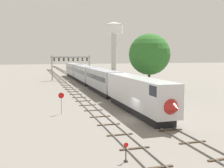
{
  "coord_description": "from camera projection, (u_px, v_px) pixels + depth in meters",
  "views": [
    {
      "loc": [
        -11.38,
        -30.13,
        7.79
      ],
      "look_at": [
        1.0,
        12.0,
        3.0
      ],
      "focal_mm": 42.96,
      "sensor_mm": 36.0,
      "label": 1
    }
  ],
  "objects": [
    {
      "name": "stop_sign",
      "position": [
        61.0,
        100.0,
        35.08
      ],
      "size": [
        0.76,
        0.08,
        2.88
      ],
      "color": "gray",
      "rests_on": "ground"
    },
    {
      "name": "switch_stand",
      "position": [
        126.0,
        155.0,
        19.51
      ],
      "size": [
        0.36,
        0.24,
        1.46
      ],
      "color": "black",
      "rests_on": "ground"
    },
    {
      "name": "ground_plane",
      "position": [
        132.0,
        119.0,
        32.77
      ],
      "size": [
        400.0,
        400.0,
        0.0
      ],
      "primitive_type": "plane",
      "color": "gray"
    },
    {
      "name": "trackside_tree_left",
      "position": [
        149.0,
        54.0,
        57.12
      ],
      "size": [
        8.83,
        8.83,
        12.32
      ],
      "color": "brown",
      "rests_on": "ground"
    },
    {
      "name": "track_near",
      "position": [
        65.0,
        85.0,
        69.93
      ],
      "size": [
        2.6,
        160.0,
        0.16
      ],
      "color": "slate",
      "rests_on": "ground"
    },
    {
      "name": "passenger_train",
      "position": [
        91.0,
        76.0,
        64.76
      ],
      "size": [
        3.04,
        79.47,
        4.8
      ],
      "color": "silver",
      "rests_on": "ground"
    },
    {
      "name": "track_main",
      "position": [
        75.0,
        78.0,
        90.55
      ],
      "size": [
        2.6,
        200.0,
        0.16
      ],
      "color": "slate",
      "rests_on": "ground"
    },
    {
      "name": "water_tower",
      "position": [
        114.0,
        33.0,
        132.47
      ],
      "size": [
        9.17,
        9.17,
        23.94
      ],
      "color": "beige",
      "rests_on": "ground"
    },
    {
      "name": "signal_gantry",
      "position": [
        71.0,
        62.0,
        82.24
      ],
      "size": [
        12.1,
        0.49,
        7.64
      ],
      "color": "#999BA0",
      "rests_on": "ground"
    }
  ]
}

